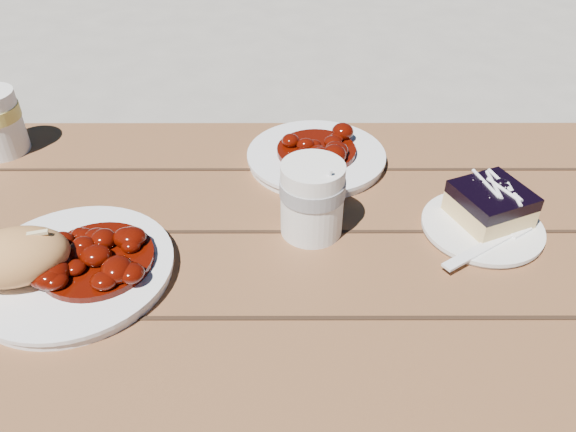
{
  "coord_description": "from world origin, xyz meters",
  "views": [
    {
      "loc": [
        -0.12,
        -0.53,
        1.24
      ],
      "look_at": [
        -0.12,
        0.04,
        0.81
      ],
      "focal_mm": 35.0,
      "sensor_mm": 36.0,
      "label": 1
    }
  ],
  "objects_px": {
    "main_plate": "(74,270)",
    "second_plate": "(316,158)",
    "bread_roll": "(15,257)",
    "blueberry_cake": "(491,204)",
    "coffee_cup": "(312,199)",
    "picnic_table": "(369,353)",
    "dessert_plate": "(482,228)"
  },
  "relations": [
    {
      "from": "blueberry_cake",
      "to": "coffee_cup",
      "type": "height_order",
      "value": "coffee_cup"
    },
    {
      "from": "dessert_plate",
      "to": "second_plate",
      "type": "height_order",
      "value": "second_plate"
    },
    {
      "from": "picnic_table",
      "to": "second_plate",
      "type": "xyz_separation_m",
      "value": [
        -0.07,
        0.27,
        0.17
      ]
    },
    {
      "from": "bread_roll",
      "to": "blueberry_cake",
      "type": "xyz_separation_m",
      "value": [
        0.61,
        0.12,
        -0.01
      ]
    },
    {
      "from": "bread_roll",
      "to": "coffee_cup",
      "type": "xyz_separation_m",
      "value": [
        0.36,
        0.11,
        0.0
      ]
    },
    {
      "from": "picnic_table",
      "to": "blueberry_cake",
      "type": "height_order",
      "value": "blueberry_cake"
    },
    {
      "from": "main_plate",
      "to": "picnic_table",
      "type": "bearing_deg",
      "value": 0.89
    },
    {
      "from": "bread_roll",
      "to": "blueberry_cake",
      "type": "height_order",
      "value": "bread_roll"
    },
    {
      "from": "main_plate",
      "to": "second_plate",
      "type": "height_order",
      "value": "same"
    },
    {
      "from": "picnic_table",
      "to": "bread_roll",
      "type": "xyz_separation_m",
      "value": [
        -0.44,
        -0.03,
        0.21
      ]
    },
    {
      "from": "picnic_table",
      "to": "coffee_cup",
      "type": "xyz_separation_m",
      "value": [
        -0.09,
        0.08,
        0.21
      ]
    },
    {
      "from": "dessert_plate",
      "to": "second_plate",
      "type": "distance_m",
      "value": 0.29
    },
    {
      "from": "dessert_plate",
      "to": "picnic_table",
      "type": "bearing_deg",
      "value": -151.26
    },
    {
      "from": "blueberry_cake",
      "to": "second_plate",
      "type": "bearing_deg",
      "value": 121.02
    },
    {
      "from": "main_plate",
      "to": "blueberry_cake",
      "type": "height_order",
      "value": "blueberry_cake"
    },
    {
      "from": "main_plate",
      "to": "coffee_cup",
      "type": "height_order",
      "value": "coffee_cup"
    },
    {
      "from": "picnic_table",
      "to": "main_plate",
      "type": "height_order",
      "value": "main_plate"
    },
    {
      "from": "second_plate",
      "to": "blueberry_cake",
      "type": "bearing_deg",
      "value": -35.53
    },
    {
      "from": "picnic_table",
      "to": "blueberry_cake",
      "type": "bearing_deg",
      "value": 31.27
    },
    {
      "from": "bread_roll",
      "to": "dessert_plate",
      "type": "height_order",
      "value": "bread_roll"
    },
    {
      "from": "main_plate",
      "to": "dessert_plate",
      "type": "bearing_deg",
      "value": 9.39
    },
    {
      "from": "picnic_table",
      "to": "main_plate",
      "type": "bearing_deg",
      "value": -179.11
    },
    {
      "from": "dessert_plate",
      "to": "main_plate",
      "type": "bearing_deg",
      "value": -170.61
    },
    {
      "from": "picnic_table",
      "to": "bread_roll",
      "type": "relative_size",
      "value": 15.81
    },
    {
      "from": "coffee_cup",
      "to": "main_plate",
      "type": "bearing_deg",
      "value": -163.34
    },
    {
      "from": "dessert_plate",
      "to": "blueberry_cake",
      "type": "distance_m",
      "value": 0.04
    },
    {
      "from": "blueberry_cake",
      "to": "coffee_cup",
      "type": "xyz_separation_m",
      "value": [
        -0.25,
        -0.01,
        0.02
      ]
    },
    {
      "from": "bread_roll",
      "to": "second_plate",
      "type": "distance_m",
      "value": 0.47
    },
    {
      "from": "picnic_table",
      "to": "dessert_plate",
      "type": "height_order",
      "value": "dessert_plate"
    },
    {
      "from": "dessert_plate",
      "to": "coffee_cup",
      "type": "height_order",
      "value": "coffee_cup"
    },
    {
      "from": "dessert_plate",
      "to": "blueberry_cake",
      "type": "bearing_deg",
      "value": 56.31
    },
    {
      "from": "main_plate",
      "to": "second_plate",
      "type": "distance_m",
      "value": 0.42
    }
  ]
}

